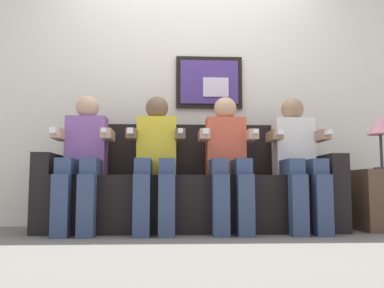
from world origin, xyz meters
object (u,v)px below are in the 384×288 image
(couch, at_px, (191,192))
(person_right_center, at_px, (228,156))
(side_table_right, at_px, (382,200))
(person_rightmost, at_px, (298,156))
(person_left_center, at_px, (156,156))
(person_leftmost, at_px, (83,155))
(table_lamp, at_px, (380,128))

(couch, bearing_deg, person_right_center, -30.51)
(side_table_right, bearing_deg, person_rightmost, -175.05)
(person_left_center, bearing_deg, side_table_right, 1.90)
(person_leftmost, bearing_deg, person_right_center, 0.00)
(person_rightmost, xyz_separation_m, table_lamp, (0.74, 0.09, 0.25))
(couch, distance_m, person_right_center, 0.44)
(person_left_center, bearing_deg, person_leftmost, 180.00)
(person_left_center, height_order, side_table_right, person_left_center)
(couch, xyz_separation_m, person_left_center, (-0.29, -0.17, 0.29))
(person_left_center, relative_size, person_right_center, 1.00)
(person_leftmost, xyz_separation_m, person_right_center, (1.15, 0.00, 0.00))
(person_left_center, bearing_deg, table_lamp, 2.81)
(person_leftmost, xyz_separation_m, person_rightmost, (1.72, 0.00, 0.00))
(table_lamp, bearing_deg, person_right_center, -175.97)
(person_left_center, distance_m, person_right_center, 0.57)
(couch, height_order, person_right_center, person_right_center)
(person_left_center, xyz_separation_m, person_right_center, (0.57, 0.00, 0.00))
(person_leftmost, bearing_deg, person_rightmost, 0.00)
(side_table_right, relative_size, table_lamp, 1.09)
(couch, distance_m, person_rightmost, 0.92)
(couch, distance_m, side_table_right, 1.58)
(side_table_right, bearing_deg, table_lamp, 43.36)
(person_rightmost, height_order, side_table_right, person_rightmost)
(couch, relative_size, person_rightmost, 2.20)
(person_right_center, relative_size, table_lamp, 2.41)
(person_right_center, distance_m, side_table_right, 1.33)
(person_leftmost, height_order, person_rightmost, same)
(person_leftmost, relative_size, table_lamp, 2.41)
(person_rightmost, bearing_deg, side_table_right, 4.95)
(couch, bearing_deg, table_lamp, -2.72)
(side_table_right, distance_m, table_lamp, 0.61)
(person_right_center, bearing_deg, side_table_right, 2.74)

